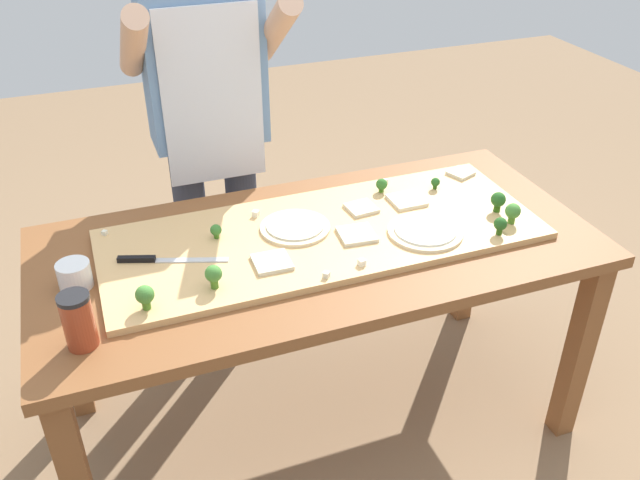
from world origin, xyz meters
The scene contains 28 objects.
ground_plane centered at (0.00, 0.00, 0.00)m, with size 8.00×8.00×0.00m, color #896B4C.
prep_table centered at (0.00, 0.00, 0.67)m, with size 1.73×0.82×0.77m.
cutting_board centered at (0.02, 0.02, 0.78)m, with size 1.37×0.53×0.02m, color tan.
chefs_knife centered at (-0.49, 0.03, 0.80)m, with size 0.31×0.12×0.02m.
pizza_whole_white_garlic centered at (0.32, -0.10, 0.80)m, with size 0.24×0.24×0.02m.
pizza_whole_cheese_artichoke centered at (-0.05, 0.06, 0.80)m, with size 0.22×0.22×0.02m.
pizza_slice_center centered at (0.19, 0.10, 0.80)m, with size 0.09×0.09×0.01m, color beige.
pizza_slice_far_right centered at (0.36, 0.10, 0.80)m, with size 0.11×0.11×0.01m, color beige.
pizza_slice_near_left centered at (-0.18, -0.10, 0.80)m, with size 0.11×0.11×0.01m, color beige.
pizza_slice_far_left centered at (0.63, 0.21, 0.80)m, with size 0.08×0.08×0.01m, color beige.
pizza_slice_near_right centered at (0.11, -0.04, 0.80)m, with size 0.11×0.11×0.01m, color beige.
broccoli_floret_center_right centered at (-0.55, -0.18, 0.84)m, with size 0.05×0.05×0.07m.
broccoli_floret_front_right centered at (0.31, 0.19, 0.82)m, with size 0.04×0.04×0.05m.
broccoli_floret_center_left centered at (-0.36, -0.15, 0.84)m, with size 0.05×0.05×0.07m.
broccoli_floret_back_left centered at (-0.30, 0.10, 0.82)m, with size 0.04×0.04×0.05m.
broccoli_floret_front_mid centered at (0.49, 0.15, 0.82)m, with size 0.03×0.03×0.04m.
broccoli_floret_back_right centered at (0.53, -0.19, 0.83)m, with size 0.04×0.04×0.06m.
broccoli_floret_front_left centered at (0.60, -0.14, 0.83)m, with size 0.05×0.05×0.07m.
broccoli_floret_back_mid centered at (0.60, -0.06, 0.83)m, with size 0.05×0.05×0.07m.
cheese_crumble_a centered at (0.06, -0.19, 0.80)m, with size 0.02×0.02×0.02m, color white.
cheese_crumble_b centered at (0.35, 0.25, 0.80)m, with size 0.02×0.02×0.02m, color white.
cheese_crumble_c centered at (0.66, 0.01, 0.80)m, with size 0.01×0.01×0.01m, color white.
cheese_crumble_d centered at (-0.05, -0.21, 0.80)m, with size 0.02×0.02×0.02m, color silver.
cheese_crumble_e centered at (-0.15, 0.18, 0.80)m, with size 0.02×0.02×0.02m, color white.
cheese_crumble_f centered at (-0.62, 0.24, 0.80)m, with size 0.01×0.01×0.01m, color silver.
flour_cup centered at (-0.72, 0.02, 0.81)m, with size 0.09×0.09×0.08m.
sauce_jar centered at (-0.72, -0.25, 0.85)m, with size 0.08×0.08×0.15m.
cook_center centered at (-0.19, 0.59, 1.00)m, with size 0.54×0.39×1.67m.
Camera 1 is at (-0.62, -1.67, 1.90)m, focal length 38.08 mm.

